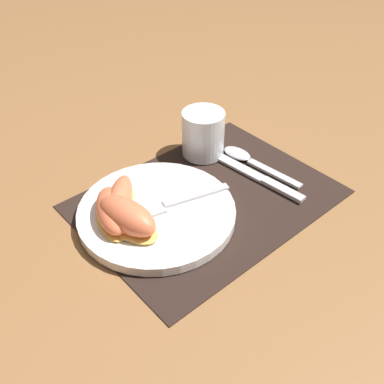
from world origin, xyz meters
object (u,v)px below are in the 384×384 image
spoon (247,159)px  citrus_wedge_1 (113,211)px  juice_glass (203,136)px  citrus_wedge_2 (127,217)px  knife (257,176)px  citrus_wedge_0 (119,202)px  fork (169,205)px  plate (157,212)px

spoon → citrus_wedge_1: bearing=177.4°
juice_glass → citrus_wedge_2: 0.25m
knife → spoon: (0.02, 0.05, 0.00)m
spoon → citrus_wedge_1: 0.29m
citrus_wedge_0 → spoon: bearing=-5.1°
spoon → fork: fork is taller
fork → juice_glass: bearing=30.6°
citrus_wedge_0 → citrus_wedge_1: 0.02m
fork → citrus_wedge_0: 0.08m
plate → citrus_wedge_2: citrus_wedge_2 is taller
plate → juice_glass: size_ratio=2.91×
spoon → fork: bearing=-174.2°
knife → spoon: spoon is taller
spoon → plate: bearing=-176.9°
plate → citrus_wedge_0: size_ratio=2.13×
knife → citrus_wedge_2: citrus_wedge_2 is taller
citrus_wedge_1 → citrus_wedge_2: (0.01, -0.03, 0.01)m
citrus_wedge_2 → spoon: bearing=3.6°
citrus_wedge_1 → citrus_wedge_2: size_ratio=1.04×
citrus_wedge_1 → knife: bearing=-13.1°
fork → knife: bearing=-8.5°
knife → citrus_wedge_0: (-0.24, 0.07, 0.03)m
plate → juice_glass: (0.18, 0.08, 0.03)m
juice_glass → citrus_wedge_0: size_ratio=0.73×
juice_glass → citrus_wedge_2: size_ratio=0.73×
citrus_wedge_1 → citrus_wedge_2: bearing=-80.3°
plate → fork: size_ratio=1.35×
spoon → citrus_wedge_0: size_ratio=1.46×
plate → fork: bearing=-25.8°
citrus_wedge_0 → plate: bearing=-38.5°
spoon → citrus_wedge_0: citrus_wedge_0 is taller
citrus_wedge_0 → citrus_wedge_2: size_ratio=0.99×
knife → plate: bearing=169.8°
juice_glass → knife: juice_glass is taller
knife → fork: (-0.18, 0.03, 0.02)m
knife → juice_glass: bearing=99.6°
spoon → citrus_wedge_1: (-0.28, 0.01, 0.03)m
citrus_wedge_0 → fork: bearing=-35.2°
plate → knife: (0.20, -0.04, -0.01)m
knife → citrus_wedge_0: citrus_wedge_0 is taller
plate → fork: (0.02, -0.01, 0.01)m
plate → fork: 0.02m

